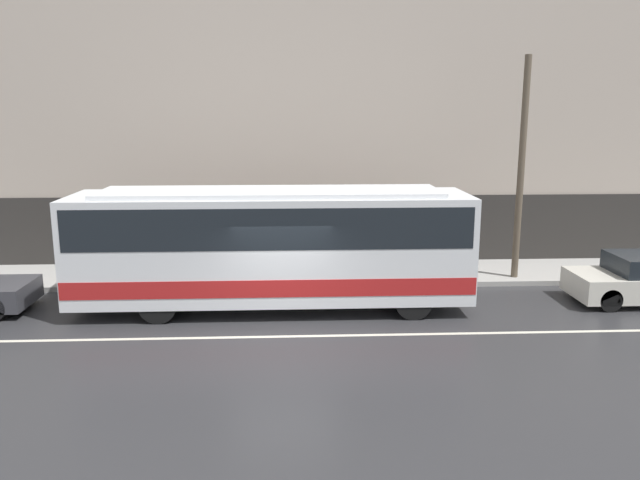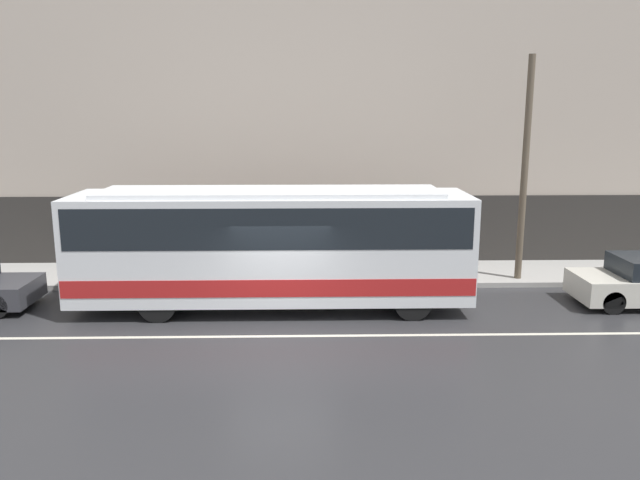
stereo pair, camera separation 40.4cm
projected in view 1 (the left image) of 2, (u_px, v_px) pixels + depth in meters
The scene contains 6 objects.
ground_plane at pixel (282, 337), 14.88m from camera, with size 60.00×60.00×0.00m, color #2D2D30.
sidewalk at pixel (284, 274), 20.19m from camera, with size 60.00×2.91×0.16m.
building_facade at pixel (283, 128), 20.81m from camera, with size 60.00×0.35×9.75m.
lane_stripe at pixel (282, 336), 14.87m from camera, with size 54.00×0.14×0.01m.
transit_bus at pixel (272, 242), 16.72m from camera, with size 10.53×2.60×3.24m.
utility_pole_near at pixel (521, 170), 18.93m from camera, with size 0.21×0.21×6.75m.
Camera 1 is at (0.23, -14.11, 5.31)m, focal length 35.00 mm.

